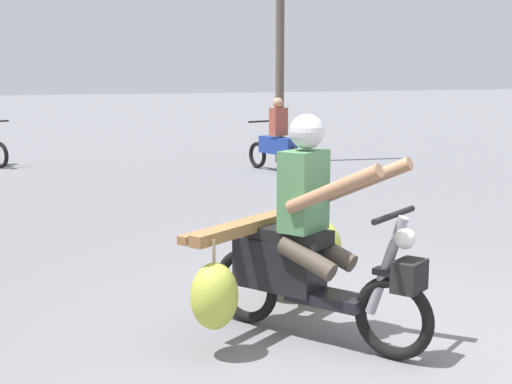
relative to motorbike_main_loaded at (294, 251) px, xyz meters
The scene contains 4 objects.
ground_plane 1.02m from the motorbike_main_loaded, 75.56° to the right, with size 120.00×120.00×0.00m, color slate.
motorbike_main_loaded is the anchor object (origin of this frame).
motorbike_distant_ahead_right 8.33m from the motorbike_main_loaded, 65.02° to the left, with size 0.58×1.60×1.40m.
utility_pole 10.15m from the motorbike_main_loaded, 64.57° to the left, with size 0.18×0.18×6.23m, color brown.
Camera 1 is at (-2.59, -3.76, 1.85)m, focal length 50.25 mm.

